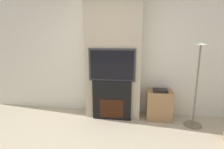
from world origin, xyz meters
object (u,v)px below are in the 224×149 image
at_px(floor_lamp, 198,69).
at_px(media_stand, 159,104).
at_px(fireplace, 112,100).
at_px(television, 112,65).

distance_m(floor_lamp, media_stand, 1.04).
bearing_deg(fireplace, television, -90.00).
distance_m(fireplace, television, 0.74).
relative_size(fireplace, media_stand, 1.25).
height_order(floor_lamp, media_stand, floor_lamp).
relative_size(fireplace, floor_lamp, 0.50).
bearing_deg(fireplace, floor_lamp, -2.66).
bearing_deg(television, fireplace, 90.00).
xyz_separation_m(fireplace, media_stand, (0.98, 0.14, -0.10)).
height_order(fireplace, floor_lamp, floor_lamp).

